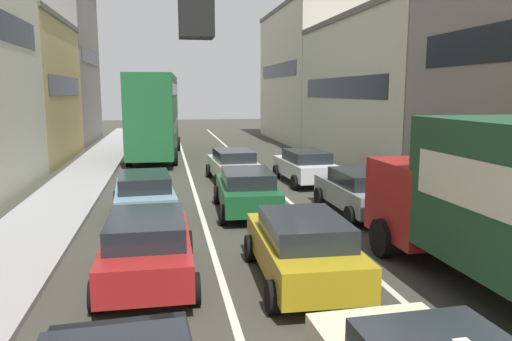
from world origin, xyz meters
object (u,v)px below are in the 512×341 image
sedan_left_lane_third (144,194)px  bus_mid_queue_primary (155,113)px  wagon_left_lane_second (148,246)px  sedan_right_lane_behind_truck (360,191)px  wagon_right_lane_far (305,166)px  hatchback_centre_lane_third (247,190)px  sedan_centre_lane_second (302,246)px  coupe_centre_lane_fourth (233,165)px

sedan_left_lane_third → bus_mid_queue_primary: size_ratio=0.42×
wagon_left_lane_second → sedan_right_lane_behind_truck: same height
wagon_left_lane_second → sedan_right_lane_behind_truck: 8.34m
sedan_right_lane_behind_truck → wagon_right_lane_far: (-0.24, 5.77, 0.00)m
hatchback_centre_lane_third → wagon_right_lane_far: same height
sedan_centre_lane_second → wagon_left_lane_second: bearing=80.1°
coupe_centre_lane_fourth → sedan_right_lane_behind_truck: same height
sedan_centre_lane_second → wagon_left_lane_second: same height
sedan_centre_lane_second → bus_mid_queue_primary: (-3.42, 20.86, 2.03)m
sedan_right_lane_behind_truck → coupe_centre_lane_fourth: bearing=26.2°
sedan_centre_lane_second → hatchback_centre_lane_third: (-0.17, 6.27, 0.00)m
coupe_centre_lane_fourth → bus_mid_queue_primary: (-3.59, 8.80, 2.03)m
hatchback_centre_lane_third → bus_mid_queue_primary: bearing=15.0°
sedan_right_lane_behind_truck → sedan_centre_lane_second: bearing=145.7°
sedan_right_lane_behind_truck → bus_mid_queue_primary: bearing=23.4°
coupe_centre_lane_fourth → wagon_left_lane_second: bearing=160.6°
hatchback_centre_lane_third → coupe_centre_lane_fourth: (0.34, 5.79, 0.00)m
hatchback_centre_lane_third → wagon_right_lane_far: (3.49, 4.93, 0.00)m
coupe_centre_lane_fourth → wagon_right_lane_far: (3.15, -0.86, 0.00)m
sedan_centre_lane_second → bus_mid_queue_primary: 21.23m
wagon_left_lane_second → sedan_right_lane_behind_truck: bearing=-55.1°
sedan_right_lane_behind_truck → wagon_left_lane_second: bearing=123.8°
wagon_left_lane_second → wagon_right_lane_far: bearing=-32.0°
sedan_centre_lane_second → bus_mid_queue_primary: bearing=10.9°
hatchback_centre_lane_third → wagon_right_lane_far: 6.04m
sedan_left_lane_third → wagon_left_lane_second: bearing=179.1°
sedan_centre_lane_second → hatchback_centre_lane_third: size_ratio=0.99×
hatchback_centre_lane_third → bus_mid_queue_primary: 15.09m
hatchback_centre_lane_third → coupe_centre_lane_fourth: 5.80m
sedan_left_lane_third → bus_mid_queue_primary: bus_mid_queue_primary is taller
wagon_left_lane_second → hatchback_centre_lane_third: 6.41m
sedan_centre_lane_second → coupe_centre_lane_fourth: same height
bus_mid_queue_primary → sedan_left_lane_third: bearing=-177.6°
sedan_left_lane_third → bus_mid_queue_primary: bearing=-4.3°
sedan_centre_lane_second → hatchback_centre_lane_third: bearing=3.1°
wagon_left_lane_second → bus_mid_queue_primary: bearing=0.5°
hatchback_centre_lane_third → sedan_left_lane_third: 3.39m
sedan_left_lane_third → bus_mid_queue_primary: (0.14, 14.66, 2.03)m
sedan_centre_lane_second → sedan_left_lane_third: bearing=31.5°
sedan_left_lane_third → wagon_right_lane_far: same height
wagon_left_lane_second → hatchback_centre_lane_third: (3.12, 5.60, 0.00)m
sedan_centre_lane_second → sedan_right_lane_behind_truck: (3.57, 5.43, 0.00)m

